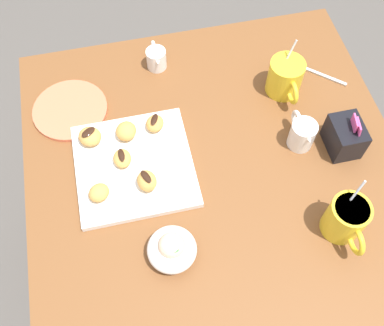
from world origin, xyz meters
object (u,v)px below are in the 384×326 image
object	(u,v)px
cream_pitcher_white	(302,133)
ice_cream_bowl	(172,249)
coffee_mug_yellow_left	(286,77)
coffee_mug_yellow_right	(346,219)
beignet_0	(155,123)
beignet_5	(99,193)
saucer_coral_left	(70,110)
beignet_4	(90,137)
pastry_plate_square	(134,166)
chocolate_sauce_pitcher	(156,58)
beignet_3	(126,131)
beignet_1	(147,181)
dining_table	(215,196)
sugar_caddy	(345,136)
beignet_2	(122,159)

from	to	relation	value
cream_pitcher_white	ice_cream_bowl	xyz separation A→B (m)	(0.21, -0.35, -0.01)
coffee_mug_yellow_left	ice_cream_bowl	bearing A→B (deg)	-44.61
coffee_mug_yellow_right	beignet_0	world-z (taller)	coffee_mug_yellow_right
coffee_mug_yellow_left	beignet_0	bearing A→B (deg)	-80.97
coffee_mug_yellow_right	beignet_5	bearing A→B (deg)	-110.28
saucer_coral_left	beignet_4	xyz separation A→B (m)	(0.11, 0.04, 0.03)
pastry_plate_square	coffee_mug_yellow_right	bearing A→B (deg)	58.83
coffee_mug_yellow_left	saucer_coral_left	bearing A→B (deg)	-95.42
coffee_mug_yellow_left	chocolate_sauce_pitcher	xyz separation A→B (m)	(-0.15, -0.30, -0.02)
beignet_0	beignet_3	size ratio (longest dim) A/B	0.92
coffee_mug_yellow_left	beignet_5	distance (m)	0.54
ice_cream_bowl	beignet_1	distance (m)	0.16
dining_table	beignet_1	size ratio (longest dim) A/B	17.50
dining_table	sugar_caddy	size ratio (longest dim) A/B	8.54
beignet_5	sugar_caddy	bearing A→B (deg)	91.76
coffee_mug_yellow_right	sugar_caddy	size ratio (longest dim) A/B	1.43
ice_cream_bowl	beignet_5	xyz separation A→B (m)	(-0.16, -0.13, -0.00)
coffee_mug_yellow_right	beignet_2	bearing A→B (deg)	-120.89
pastry_plate_square	saucer_coral_left	distance (m)	0.24
coffee_mug_yellow_left	saucer_coral_left	world-z (taller)	coffee_mug_yellow_left
beignet_1	saucer_coral_left	bearing A→B (deg)	-149.08
chocolate_sauce_pitcher	beignet_4	bearing A→B (deg)	-42.94
beignet_4	coffee_mug_yellow_right	bearing A→B (deg)	56.25
chocolate_sauce_pitcher	ice_cream_bowl	bearing A→B (deg)	-6.81
coffee_mug_yellow_left	coffee_mug_yellow_right	xyz separation A→B (m)	(0.39, 0.00, 0.00)
coffee_mug_yellow_right	beignet_3	distance (m)	0.53
ice_cream_bowl	beignet_3	distance (m)	0.31
beignet_3	cream_pitcher_white	bearing A→B (deg)	76.08
cream_pitcher_white	saucer_coral_left	size ratio (longest dim) A/B	0.56
beignet_0	beignet_1	size ratio (longest dim) A/B	0.92
beignet_5	beignet_1	bearing A→B (deg)	92.03
coffee_mug_yellow_left	beignet_2	world-z (taller)	coffee_mug_yellow_left
pastry_plate_square	beignet_1	size ratio (longest dim) A/B	5.16
sugar_caddy	ice_cream_bowl	world-z (taller)	sugar_caddy
cream_pitcher_white	beignet_2	world-z (taller)	cream_pitcher_white
pastry_plate_square	beignet_5	bearing A→B (deg)	-52.96
beignet_0	beignet_3	bearing A→B (deg)	-82.70
beignet_0	beignet_5	world-z (taller)	same
cream_pitcher_white	coffee_mug_yellow_left	bearing A→B (deg)	175.87
sugar_caddy	saucer_coral_left	bearing A→B (deg)	-111.29
coffee_mug_yellow_right	sugar_caddy	distance (m)	0.22
coffee_mug_yellow_right	beignet_4	distance (m)	0.60
saucer_coral_left	beignet_4	bearing A→B (deg)	21.29
pastry_plate_square	beignet_0	size ratio (longest dim) A/B	5.60
sugar_caddy	beignet_2	xyz separation A→B (m)	(-0.06, -0.51, -0.01)
pastry_plate_square	coffee_mug_yellow_left	world-z (taller)	coffee_mug_yellow_left
beignet_4	pastry_plate_square	bearing A→B (deg)	46.21
dining_table	saucer_coral_left	world-z (taller)	saucer_coral_left
beignet_4	beignet_1	bearing A→B (deg)	37.12
cream_pitcher_white	sugar_caddy	distance (m)	0.10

